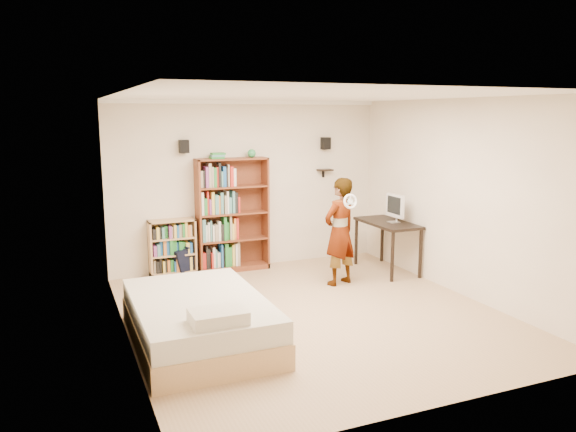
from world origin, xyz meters
The scene contains 14 objects.
ground centered at (0.00, 0.00, 0.00)m, with size 4.50×5.00×0.01m, color tan.
room_shell centered at (0.00, 0.00, 1.76)m, with size 4.52×5.02×2.71m.
crown_molding centered at (0.00, 0.00, 2.67)m, with size 4.50×5.00×0.06m.
speaker_left centered at (-1.05, 2.40, 2.00)m, with size 0.14×0.12×0.20m, color black.
speaker_right centered at (1.35, 2.40, 2.00)m, with size 0.14×0.12×0.20m, color black.
wall_shelf centered at (1.35, 2.41, 1.55)m, with size 0.25×0.16×0.03m, color black.
tall_bookshelf centered at (-0.32, 2.33, 0.90)m, with size 1.14×0.33×1.81m, color brown, non-canonical shape.
low_bookshelf centered at (-1.29, 2.37, 0.44)m, with size 0.71×0.27×0.89m, color tan, non-canonical shape.
computer_desk centered at (1.94, 1.34, 0.40)m, with size 0.59×1.18×0.80m, color black, non-canonical shape.
imac centered at (1.99, 1.25, 1.03)m, with size 0.09×0.45×0.45m, color silver, non-canonical shape.
daybed centered at (-1.53, -0.32, 0.32)m, with size 1.39×2.14×0.63m, color beige, non-canonical shape.
person centered at (0.90, 1.00, 0.79)m, with size 0.58×0.38×1.59m, color black.
wii_wheel centered at (0.90, 0.70, 1.28)m, with size 0.22×0.22×0.04m, color silver.
navy_bag centered at (-1.11, 2.34, 0.23)m, with size 0.34×0.22×0.46m, color black, non-canonical shape.
Camera 1 is at (-2.89, -6.11, 2.49)m, focal length 35.00 mm.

